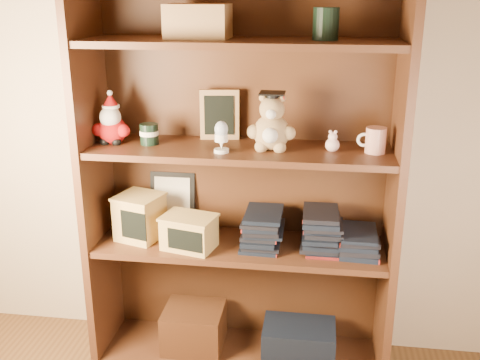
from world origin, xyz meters
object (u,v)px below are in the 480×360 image
object	(u,v)px
bookcase	(241,186)
grad_teddy_bear	(271,127)
teacher_mug	(375,140)
treats_box	(140,217)

from	to	relation	value
bookcase	grad_teddy_bear	distance (m)	0.29
bookcase	teacher_mug	distance (m)	0.55
grad_teddy_bear	treats_box	bearing A→B (deg)	179.37
bookcase	grad_teddy_bear	world-z (taller)	bookcase
bookcase	teacher_mug	bearing A→B (deg)	-5.77
bookcase	grad_teddy_bear	bearing A→B (deg)	-25.25
bookcase	treats_box	xyz separation A→B (m)	(-0.41, -0.05, -0.14)
treats_box	bookcase	bearing A→B (deg)	7.17
bookcase	treats_box	world-z (taller)	bookcase
grad_teddy_bear	treats_box	size ratio (longest dim) A/B	1.05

